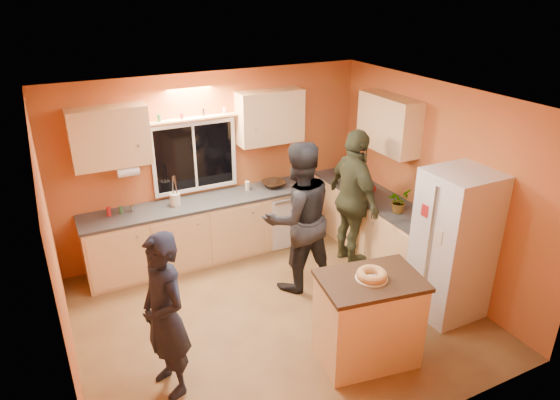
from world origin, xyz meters
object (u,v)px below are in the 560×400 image
refrigerator (453,245)px  person_center (298,218)px  person_left (165,316)px  person_right (354,199)px  island (368,319)px

refrigerator → person_center: bearing=136.5°
person_left → person_right: person_right is taller
person_center → person_left: bearing=27.4°
person_left → person_center: (1.97, 1.04, 0.14)m
island → person_left: bearing=174.5°
person_left → person_center: bearing=103.4°
refrigerator → person_left: (-3.32, 0.24, -0.05)m
island → person_left: size_ratio=0.66×
refrigerator → person_right: person_right is taller
person_center → person_right: 0.98m
island → person_right: person_right is taller
refrigerator → person_right: bearing=104.8°
island → person_center: 1.63m
person_center → person_right: bearing=-169.3°
person_left → person_right: 3.18m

